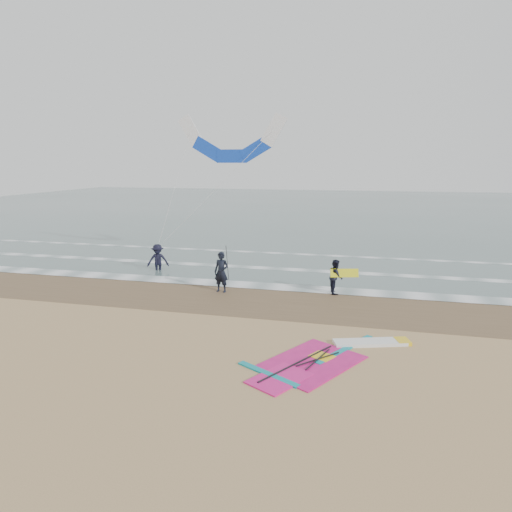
% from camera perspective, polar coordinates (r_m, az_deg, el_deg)
% --- Properties ---
extents(ground, '(120.00, 120.00, 0.00)m').
position_cam_1_polar(ground, '(14.85, -2.50, -12.30)').
color(ground, tan).
rests_on(ground, ground).
extents(sea_water, '(120.00, 80.00, 0.02)m').
position_cam_1_polar(sea_water, '(61.44, 10.07, 5.86)').
color(sea_water, '#47605E').
rests_on(sea_water, ground).
extents(wet_sand_band, '(120.00, 5.00, 0.01)m').
position_cam_1_polar(wet_sand_band, '(20.32, 2.21, -5.60)').
color(wet_sand_band, brown).
rests_on(wet_sand_band, ground).
extents(foam_waterline, '(120.00, 9.15, 0.02)m').
position_cam_1_polar(foam_waterline, '(24.52, 4.28, -2.53)').
color(foam_waterline, white).
rests_on(foam_waterline, ground).
extents(windsurf_rig, '(5.27, 4.99, 0.13)m').
position_cam_1_polar(windsurf_rig, '(14.81, 9.14, -12.37)').
color(windsurf_rig, white).
rests_on(windsurf_rig, ground).
extents(person_standing, '(0.76, 0.55, 1.93)m').
position_cam_1_polar(person_standing, '(21.47, -4.36, -2.02)').
color(person_standing, black).
rests_on(person_standing, ground).
extents(person_walking, '(0.78, 0.91, 1.61)m').
position_cam_1_polar(person_walking, '(21.53, 9.92, -2.55)').
color(person_walking, black).
rests_on(person_walking, ground).
extents(person_wading, '(1.38, 1.09, 1.86)m').
position_cam_1_polar(person_wading, '(26.22, -12.20, 0.19)').
color(person_wading, black).
rests_on(person_wading, ground).
extents(held_pole, '(0.17, 0.86, 1.82)m').
position_cam_1_polar(held_pole, '(21.28, -3.61, -0.89)').
color(held_pole, black).
rests_on(held_pole, ground).
extents(carried_kiteboard, '(1.30, 0.51, 0.39)m').
position_cam_1_polar(carried_kiteboard, '(21.37, 10.99, -2.11)').
color(carried_kiteboard, yellow).
rests_on(carried_kiteboard, ground).
extents(surf_kite, '(6.82, 3.04, 7.52)m').
position_cam_1_polar(surf_kite, '(27.24, -3.10, 13.87)').
color(surf_kite, white).
rests_on(surf_kite, ground).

